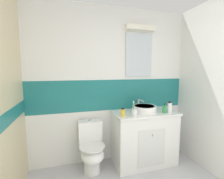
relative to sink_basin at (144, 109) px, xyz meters
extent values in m
cube|color=white|center=(-0.46, 0.32, -0.48)|extent=(3.20, 0.10, 0.85)
cube|color=#1E7272|center=(-0.46, 0.31, 0.20)|extent=(3.20, 0.10, 0.50)
cube|color=white|center=(-0.46, 0.32, 1.02)|extent=(3.20, 0.10, 1.15)
cube|color=silver|center=(0.01, 0.26, 0.85)|extent=(0.47, 0.02, 0.71)
cube|color=white|center=(0.01, 0.22, 1.28)|extent=(0.50, 0.10, 0.08)
cube|color=white|center=(0.01, 0.01, -0.49)|extent=(0.97, 0.52, 0.82)
cube|color=white|center=(0.01, 0.00, -0.07)|extent=(0.99, 0.54, 0.03)
cube|color=silver|center=(0.01, -0.25, -0.53)|extent=(0.44, 0.01, 0.57)
cylinder|color=silver|center=(0.01, -0.27, -0.33)|extent=(0.02, 0.02, 0.03)
cylinder|color=white|center=(0.00, 0.00, 0.00)|extent=(0.38, 0.38, 0.10)
cylinder|color=#B3B3B8|center=(0.00, 0.00, 0.04)|extent=(0.31, 0.31, 0.01)
cylinder|color=silver|center=(0.00, 0.22, 0.03)|extent=(0.03, 0.03, 0.16)
cylinder|color=silver|center=(0.00, 0.11, 0.11)|extent=(0.02, 0.17, 0.02)
cylinder|color=white|center=(-0.84, -0.01, -0.81)|extent=(0.24, 0.24, 0.18)
ellipsoid|color=white|center=(-0.84, -0.05, -0.61)|extent=(0.34, 0.42, 0.22)
cylinder|color=white|center=(-0.84, -0.05, -0.49)|extent=(0.37, 0.37, 0.02)
cube|color=white|center=(-0.84, 0.16, -0.34)|extent=(0.36, 0.17, 0.33)
cylinder|color=silver|center=(-0.84, 0.16, -0.16)|extent=(0.04, 0.04, 0.02)
cylinder|color=white|center=(-0.24, -0.15, -0.01)|extent=(0.08, 0.08, 0.10)
cylinder|color=#3FB259|center=(-0.25, -0.15, 0.06)|extent=(0.02, 0.03, 0.17)
cube|color=white|center=(-0.25, -0.15, 0.15)|extent=(0.01, 0.02, 0.03)
cylinder|color=#3FB259|center=(-0.25, -0.15, 0.06)|extent=(0.03, 0.02, 0.17)
cube|color=white|center=(-0.25, -0.15, 0.14)|extent=(0.01, 0.02, 0.03)
cylinder|color=green|center=(0.27, -0.14, 0.00)|extent=(0.06, 0.06, 0.11)
cylinder|color=#262626|center=(0.27, -0.14, 0.08)|extent=(0.01, 0.01, 0.04)
cylinder|color=#262626|center=(0.27, -0.15, 0.10)|extent=(0.01, 0.02, 0.01)
cylinder|color=white|center=(0.35, -0.16, 0.03)|extent=(0.07, 0.07, 0.16)
cylinder|color=black|center=(0.35, -0.16, 0.11)|extent=(0.05, 0.05, 0.02)
cylinder|color=yellow|center=(-0.41, -0.13, 0.00)|extent=(0.06, 0.06, 0.10)
cylinder|color=black|center=(-0.41, -0.13, 0.06)|extent=(0.04, 0.04, 0.02)
camera|label=1|loc=(-1.15, -2.19, 0.61)|focal=25.24mm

